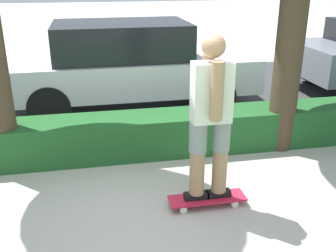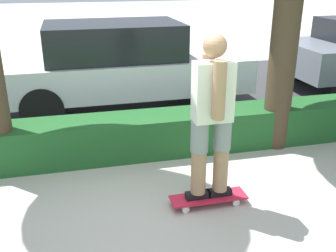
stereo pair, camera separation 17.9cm
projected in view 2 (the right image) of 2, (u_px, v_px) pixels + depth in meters
The scene contains 6 objects.
ground_plane at pixel (160, 222), 3.92m from camera, with size 60.00×60.00×0.00m, color #ADA89E.
street_asphalt at pixel (113, 98), 7.71m from camera, with size 18.32×5.00×0.01m.
hedge_row at pixel (134, 136), 5.27m from camera, with size 18.32×0.60×0.54m.
skateboard at pixel (208, 198), 4.19m from camera, with size 0.82×0.24×0.10m.
skater_person at pixel (212, 116), 3.85m from camera, with size 0.50×0.44×1.71m.
parked_car_middle at pixel (120, 64), 6.95m from camera, with size 4.44×1.78×1.52m.
Camera 2 is at (-0.70, -3.22, 2.34)m, focal length 42.00 mm.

